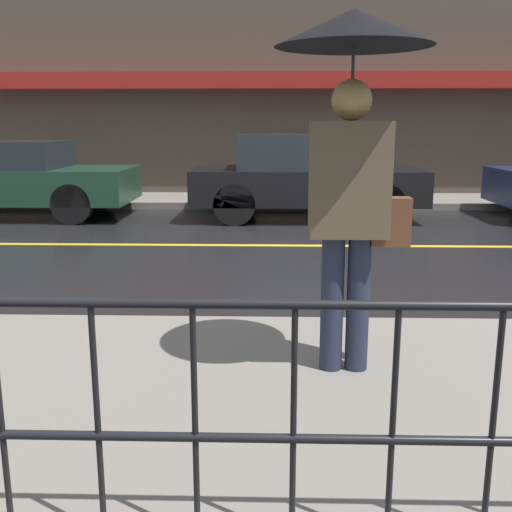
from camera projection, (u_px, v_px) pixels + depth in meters
ground_plane at (329, 246)px, 8.47m from camera, size 80.00×80.00×0.00m
sidewalk_near at (409, 409)px, 3.50m from camera, size 28.00×2.95×0.13m
sidewalk_far at (310, 201)px, 12.87m from camera, size 28.00×1.85×0.13m
lane_marking at (329, 246)px, 8.47m from camera, size 25.20×0.12×0.01m
building_storefront at (310, 59)px, 13.25m from camera, size 28.00×0.85×6.21m
railing_foreground at (496, 396)px, 2.16m from camera, size 12.00×0.04×0.96m
pedestrian at (353, 112)px, 3.56m from camera, size 0.93×0.93×2.21m
car_dark_green at (8, 178)px, 10.94m from camera, size 4.41×1.81×1.38m
car_black at (304, 176)px, 10.78m from camera, size 4.08×1.85×1.50m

